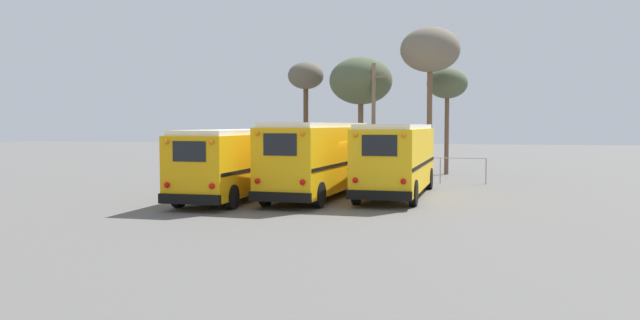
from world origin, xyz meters
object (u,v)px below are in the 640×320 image
bare_tree_1 (430,51)px  bare_tree_2 (447,85)px  bare_tree_0 (306,79)px  school_bus_1 (319,157)px  school_bus_0 (243,160)px  school_bus_2 (397,157)px  bare_tree_3 (361,81)px  utility_pole (374,117)px

bare_tree_1 → bare_tree_2: (0.88, 3.29, -1.82)m
bare_tree_0 → school_bus_1: bearing=-72.3°
school_bus_0 → bare_tree_0: size_ratio=1.47×
school_bus_2 → bare_tree_0: bearing=121.2°
school_bus_0 → bare_tree_1: (7.38, 11.84, 5.98)m
bare_tree_3 → school_bus_2: bearing=-72.1°
school_bus_0 → bare_tree_1: 15.19m
bare_tree_1 → school_bus_0: bearing=-121.9°
utility_pole → bare_tree_1: size_ratio=0.78×
bare_tree_1 → utility_pole: bearing=177.3°
school_bus_0 → bare_tree_3: 14.70m
school_bus_2 → bare_tree_3: bare_tree_3 is taller
bare_tree_0 → bare_tree_3: bare_tree_3 is taller
utility_pole → bare_tree_3: bare_tree_3 is taller
school_bus_1 → school_bus_2: 3.52m
school_bus_0 → bare_tree_3: size_ratio=1.44×
school_bus_0 → utility_pole: bearing=71.7°
bare_tree_2 → school_bus_1: bearing=-108.9°
school_bus_0 → school_bus_1: (3.33, 0.77, 0.16)m
school_bus_0 → bare_tree_1: bearing=58.1°
utility_pole → school_bus_0: bearing=-108.3°
school_bus_1 → bare_tree_2: bare_tree_2 is taller
bare_tree_1 → bare_tree_2: 3.86m
school_bus_2 → bare_tree_3: (-3.82, 11.83, 4.26)m
school_bus_0 → bare_tree_0: bearing=94.4°
bare_tree_2 → bare_tree_3: 5.60m
school_bus_2 → bare_tree_2: bearing=83.1°
school_bus_1 → bare_tree_3: (-0.49, 12.97, 4.23)m
bare_tree_1 → school_bus_2: bearing=-94.1°
school_bus_1 → bare_tree_0: (-4.46, 14.00, 4.54)m
utility_pole → bare_tree_2: utility_pole is taller
school_bus_2 → bare_tree_3: 13.14m
utility_pole → bare_tree_1: (3.42, -0.16, 3.92)m
school_bus_1 → bare_tree_1: bare_tree_1 is taller
school_bus_2 → bare_tree_2: (1.60, 13.22, 4.04)m
school_bus_2 → bare_tree_2: 13.92m
bare_tree_2 → school_bus_2: bearing=-96.9°
utility_pole → bare_tree_3: 3.11m
bare_tree_0 → bare_tree_2: bearing=2.2°
school_bus_1 → bare_tree_0: bare_tree_0 is taller
utility_pole → bare_tree_2: bearing=36.0°
utility_pole → bare_tree_0: size_ratio=0.94×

